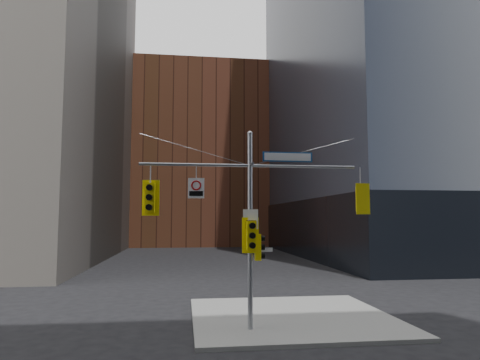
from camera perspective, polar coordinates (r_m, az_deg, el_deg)
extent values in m
plane|color=black|center=(14.21, 2.71, -21.75)|extent=(160.00, 160.00, 0.00)
cube|color=gray|center=(18.39, 6.86, -17.65)|extent=(8.00, 8.00, 0.15)
cube|color=black|center=(54.65, 26.50, -5.76)|extent=(36.40, 36.40, 6.00)
cube|color=brown|center=(72.14, -5.46, 2.75)|extent=(26.00, 20.00, 28.00)
cylinder|color=gray|center=(15.60, 1.36, -6.85)|extent=(0.18, 0.18, 7.20)
sphere|color=gray|center=(15.91, 1.33, 6.22)|extent=(0.20, 0.20, 0.20)
cylinder|color=gray|center=(15.54, -5.97, 2.03)|extent=(4.00, 0.11, 0.11)
cylinder|color=gray|center=(16.14, 8.38, 1.79)|extent=(4.00, 0.11, 0.11)
cylinder|color=gray|center=(15.38, 1.54, 2.09)|extent=(0.10, 0.70, 0.10)
cylinder|color=gray|center=(15.62, -5.95, 4.04)|extent=(4.00, 0.02, 1.12)
cylinder|color=gray|center=(16.22, 8.35, 3.72)|extent=(4.00, 0.02, 1.12)
cube|color=yellow|center=(15.48, -11.91, -2.31)|extent=(0.35, 0.26, 1.04)
cube|color=yellow|center=(15.66, -11.81, -2.35)|extent=(0.61, 0.09, 1.28)
cylinder|color=black|center=(15.31, -12.00, -0.98)|extent=(0.23, 0.17, 0.22)
cylinder|color=black|center=(15.38, -11.95, -1.01)|extent=(0.19, 0.03, 0.19)
cylinder|color=black|center=(15.29, -12.02, -2.27)|extent=(0.23, 0.17, 0.22)
cylinder|color=black|center=(15.36, -11.98, -2.29)|extent=(0.19, 0.03, 0.19)
cylinder|color=black|center=(15.27, -12.05, -3.57)|extent=(0.23, 0.17, 0.22)
cylinder|color=black|center=(15.35, -12.00, -3.58)|extent=(0.19, 0.03, 0.19)
cube|color=yellow|center=(16.79, 15.80, -2.44)|extent=(0.33, 0.25, 0.94)
cube|color=yellow|center=(16.65, 16.07, -2.42)|extent=(0.56, 0.09, 1.16)
cylinder|color=black|center=(16.96, 15.48, -1.42)|extent=(0.21, 0.16, 0.20)
cylinder|color=black|center=(16.90, 15.59, -1.40)|extent=(0.17, 0.04, 0.17)
cylinder|color=black|center=(16.95, 15.50, -2.48)|extent=(0.21, 0.16, 0.20)
cylinder|color=black|center=(16.88, 15.62, -2.46)|extent=(0.17, 0.04, 0.17)
cylinder|color=black|center=(16.94, 15.53, -3.54)|extent=(0.21, 0.16, 0.20)
cylinder|color=black|center=(16.87, 15.65, -3.53)|extent=(0.17, 0.04, 0.17)
cube|color=yellow|center=(15.68, 2.39, -8.94)|extent=(0.23, 0.31, 0.94)
cylinder|color=black|center=(15.68, 3.04, -7.78)|extent=(0.15, 0.20, 0.20)
cylinder|color=black|center=(15.67, 2.78, -7.79)|extent=(0.02, 0.17, 0.17)
cylinder|color=black|center=(15.70, 3.04, -8.93)|extent=(0.15, 0.20, 0.20)
cylinder|color=black|center=(15.69, 2.78, -8.94)|extent=(0.02, 0.17, 0.17)
cylinder|color=black|center=(15.72, 3.05, -10.08)|extent=(0.15, 0.20, 0.20)
cylinder|color=black|center=(15.71, 2.79, -10.08)|extent=(0.02, 0.17, 0.17)
cube|color=yellow|center=(15.33, 1.52, -7.39)|extent=(0.34, 0.25, 1.03)
cube|color=yellow|center=(15.50, 1.39, -7.37)|extent=(0.61, 0.06, 1.28)
cylinder|color=black|center=(15.13, 1.66, -6.12)|extent=(0.22, 0.17, 0.22)
cylinder|color=black|center=(15.21, 1.60, -6.12)|extent=(0.19, 0.03, 0.19)
cylinder|color=black|center=(15.14, 1.66, -7.42)|extent=(0.22, 0.17, 0.22)
cylinder|color=black|center=(15.22, 1.61, -7.41)|extent=(0.19, 0.03, 0.19)
cylinder|color=black|center=(15.16, 1.67, -8.72)|extent=(0.22, 0.17, 0.22)
cylinder|color=#0CE559|center=(15.23, 1.61, -8.70)|extent=(0.19, 0.03, 0.19)
cube|color=navy|center=(16.04, 6.37, 3.07)|extent=(1.89, 0.08, 0.37)
cube|color=silver|center=(16.02, 6.39, 3.09)|extent=(1.78, 0.05, 0.28)
cube|color=silver|center=(15.44, -5.87, -1.09)|extent=(0.58, 0.10, 0.73)
torus|color=#B20A0A|center=(15.43, -5.87, -0.72)|extent=(0.36, 0.09, 0.36)
cube|color=black|center=(15.41, -5.88, -1.80)|extent=(0.48, 0.07, 0.18)
cube|color=silver|center=(15.48, 1.42, -5.24)|extent=(0.55, 0.08, 0.71)
cube|color=#D88C00|center=(15.46, 1.43, -5.98)|extent=(0.40, 0.04, 0.32)
cube|color=silver|center=(15.71, 3.01, -9.28)|extent=(0.75, 0.06, 0.15)
cube|color=#145926|center=(16.09, 1.12, -9.80)|extent=(0.11, 0.82, 0.16)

